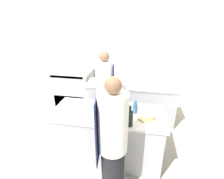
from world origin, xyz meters
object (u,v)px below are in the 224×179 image
(bottle_olive_oil, at_px, (130,118))
(bowl_ceramic_blue, at_px, (146,116))
(chef_at_prep_near, at_px, (113,144))
(bowl_prep_small, at_px, (119,112))
(bowl_mixing_large, at_px, (75,102))
(oven_range, at_px, (74,89))
(chef_at_stove, at_px, (105,95))
(bottle_wine, at_px, (125,103))
(bottle_vinegar, at_px, (135,108))

(bottle_olive_oil, relative_size, bowl_ceramic_blue, 1.20)
(chef_at_prep_near, xyz_separation_m, bowl_prep_small, (-0.02, 0.65, 0.06))
(bowl_mixing_large, bearing_deg, oven_range, 113.56)
(bottle_olive_oil, bearing_deg, chef_at_prep_near, -114.28)
(oven_range, xyz_separation_m, chef_at_stove, (1.10, -1.02, 0.39))
(chef_at_prep_near, xyz_separation_m, bowl_mixing_large, (-0.82, 0.87, 0.06))
(bottle_olive_oil, distance_m, bottle_wine, 0.51)
(bottle_olive_oil, height_order, bottle_vinegar, bottle_olive_oil)
(bottle_olive_oil, distance_m, bowl_mixing_large, 1.11)
(bottle_vinegar, relative_size, bowl_prep_small, 0.81)
(bottle_vinegar, relative_size, bottle_wine, 0.94)
(chef_at_prep_near, xyz_separation_m, bottle_wine, (0.05, 0.88, 0.11))
(bottle_wine, bearing_deg, oven_range, 135.54)
(bottle_olive_oil, xyz_separation_m, bottle_wine, (-0.12, 0.49, -0.03))
(chef_at_stove, relative_size, bowl_mixing_large, 10.44)
(chef_at_prep_near, relative_size, bottle_vinegar, 8.18)
(chef_at_prep_near, distance_m, bowl_prep_small, 0.65)
(bottle_vinegar, bearing_deg, bowl_mixing_large, 173.83)
(chef_at_stove, bearing_deg, bowl_prep_small, 18.02)
(chef_at_stove, height_order, bottle_vinegar, chef_at_stove)
(bottle_wine, bearing_deg, chef_at_stove, 132.09)
(bottle_wine, distance_m, bowl_mixing_large, 0.88)
(bottle_olive_oil, relative_size, bottle_vinegar, 1.46)
(bottle_vinegar, xyz_separation_m, bowl_ceramic_blue, (0.17, -0.13, -0.04))
(chef_at_stove, xyz_separation_m, bottle_vinegar, (0.62, -0.62, 0.12))
(oven_range, height_order, chef_at_prep_near, chef_at_prep_near)
(bowl_mixing_large, bearing_deg, bottle_olive_oil, -25.50)
(chef_at_stove, bearing_deg, bottle_wine, 32.71)
(bowl_mixing_large, xyz_separation_m, bowl_prep_small, (0.81, -0.22, 0.01))
(chef_at_stove, relative_size, bottle_olive_oil, 5.52)
(chef_at_prep_near, distance_m, bowl_ceramic_blue, 0.75)
(bottle_wine, xyz_separation_m, bowl_prep_small, (-0.07, -0.23, -0.05))
(chef_at_stove, height_order, bottle_wine, chef_at_stove)
(chef_at_prep_near, bearing_deg, bowl_prep_small, -5.26)
(oven_range, xyz_separation_m, chef_at_prep_near, (1.49, -2.40, 0.39))
(chef_at_stove, relative_size, bottle_wine, 7.57)
(bowl_ceramic_blue, bearing_deg, bottle_wine, 143.85)
(bowl_mixing_large, height_order, bowl_ceramic_blue, bowl_ceramic_blue)
(chef_at_prep_near, height_order, bottle_vinegar, chef_at_prep_near)
(bottle_olive_oil, relative_size, bowl_prep_small, 1.18)
(oven_range, relative_size, bottle_olive_oil, 3.14)
(bowl_prep_small, bearing_deg, bowl_ceramic_blue, -3.45)
(chef_at_stove, distance_m, bottle_wine, 0.67)
(oven_range, bearing_deg, bowl_prep_small, -49.81)
(bowl_prep_small, bearing_deg, chef_at_prep_near, -88.67)
(oven_range, relative_size, bottle_wine, 4.31)
(bottle_olive_oil, height_order, bowl_ceramic_blue, bottle_olive_oil)
(chef_at_prep_near, bearing_deg, bowl_mixing_large, 36.87)
(oven_range, relative_size, bowl_prep_small, 3.71)
(chef_at_stove, bearing_deg, bottle_olive_oil, 20.62)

